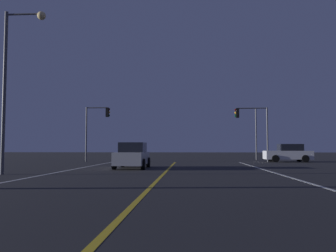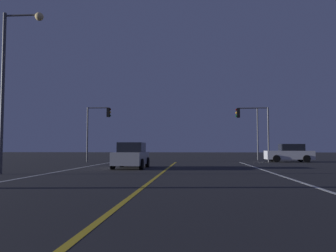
% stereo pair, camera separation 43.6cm
% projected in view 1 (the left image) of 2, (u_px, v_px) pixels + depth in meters
% --- Properties ---
extents(lane_edge_right, '(0.16, 39.15, 0.01)m').
position_uv_depth(lane_edge_right, '(318.00, 186.00, 12.43)').
color(lane_edge_right, silver).
rests_on(lane_edge_right, ground).
extents(lane_center_divider, '(0.16, 39.15, 0.01)m').
position_uv_depth(lane_center_divider, '(153.00, 184.00, 12.80)').
color(lane_center_divider, gold).
rests_on(lane_center_divider, ground).
extents(car_crossing_side, '(4.30, 2.02, 1.70)m').
position_uv_depth(car_crossing_side, '(288.00, 153.00, 32.90)').
color(car_crossing_side, black).
rests_on(car_crossing_side, ground).
extents(car_oncoming, '(2.02, 4.30, 1.70)m').
position_uv_depth(car_oncoming, '(132.00, 156.00, 22.91)').
color(car_oncoming, black).
rests_on(car_oncoming, ground).
extents(traffic_light_near_right, '(3.07, 0.36, 5.12)m').
position_uv_depth(traffic_light_near_right, '(251.00, 121.00, 32.59)').
color(traffic_light_near_right, '#4C4C51').
rests_on(traffic_light_near_right, ground).
extents(traffic_light_near_left, '(2.38, 0.36, 5.27)m').
position_uv_depth(traffic_light_near_left, '(98.00, 121.00, 33.50)').
color(traffic_light_near_left, '#4C4C51').
rests_on(traffic_light_near_left, ground).
extents(traffic_light_far_right, '(2.38, 0.36, 5.72)m').
position_uv_depth(traffic_light_far_right, '(246.00, 122.00, 38.07)').
color(traffic_light_far_right, '#4C4C51').
rests_on(traffic_light_far_right, ground).
extents(street_lamp_left_mid, '(2.19, 0.44, 8.45)m').
position_uv_depth(street_lamp_left_mid, '(14.00, 71.00, 17.91)').
color(street_lamp_left_mid, '#4C4C51').
rests_on(street_lamp_left_mid, ground).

